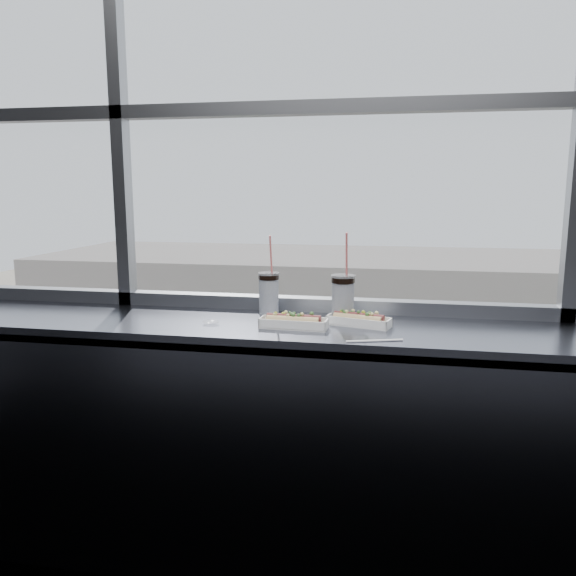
% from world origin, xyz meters
% --- Properties ---
extents(wall_back_lower, '(6.00, 0.00, 6.00)m').
position_xyz_m(wall_back_lower, '(0.00, 1.50, 0.55)').
color(wall_back_lower, black).
rests_on(wall_back_lower, ground).
extents(window_glass, '(6.00, 0.00, 6.00)m').
position_xyz_m(window_glass, '(0.00, 1.52, 2.30)').
color(window_glass, silver).
rests_on(window_glass, ground).
extents(window_mullions, '(6.00, 0.08, 2.40)m').
position_xyz_m(window_mullions, '(0.00, 1.50, 2.30)').
color(window_mullions, gray).
rests_on(window_mullions, ground).
extents(counter, '(6.00, 0.55, 0.06)m').
position_xyz_m(counter, '(0.00, 1.23, 1.07)').
color(counter, slate).
rests_on(counter, ground).
extents(counter_fascia, '(6.00, 0.04, 1.04)m').
position_xyz_m(counter_fascia, '(0.00, 0.97, 0.55)').
color(counter_fascia, slate).
rests_on(counter_fascia, ground).
extents(hotdog_tray_left, '(0.28, 0.10, 0.07)m').
position_xyz_m(hotdog_tray_left, '(-0.11, 1.15, 1.13)').
color(hotdog_tray_left, white).
rests_on(hotdog_tray_left, counter).
extents(hotdog_tray_right, '(0.27, 0.15, 0.06)m').
position_xyz_m(hotdog_tray_right, '(0.14, 1.24, 1.13)').
color(hotdog_tray_right, white).
rests_on(hotdog_tray_right, counter).
extents(soda_cup_left, '(0.10, 0.10, 0.35)m').
position_xyz_m(soda_cup_left, '(-0.27, 1.40, 1.20)').
color(soda_cup_left, white).
rests_on(soda_cup_left, counter).
extents(soda_cup_right, '(0.10, 0.10, 0.38)m').
position_xyz_m(soda_cup_right, '(0.07, 1.30, 1.21)').
color(soda_cup_right, white).
rests_on(soda_cup_right, counter).
extents(loose_straw, '(0.21, 0.07, 0.01)m').
position_xyz_m(loose_straw, '(0.21, 1.01, 1.10)').
color(loose_straw, white).
rests_on(loose_straw, counter).
extents(wrapper, '(0.08, 0.06, 0.02)m').
position_xyz_m(wrapper, '(-0.46, 1.15, 1.11)').
color(wrapper, silver).
rests_on(wrapper, counter).
extents(plaza_ground, '(120.00, 120.00, 0.00)m').
position_xyz_m(plaza_ground, '(0.00, 45.00, -11.00)').
color(plaza_ground, '#B4A893').
rests_on(plaza_ground, ground).
extents(street_asphalt, '(80.00, 10.00, 0.06)m').
position_xyz_m(street_asphalt, '(0.00, 21.50, -10.97)').
color(street_asphalt, black).
rests_on(street_asphalt, plaza_ground).
extents(far_sidewalk, '(80.00, 6.00, 0.04)m').
position_xyz_m(far_sidewalk, '(0.00, 29.50, -10.98)').
color(far_sidewalk, '#B4A893').
rests_on(far_sidewalk, plaza_ground).
extents(far_building, '(50.00, 14.00, 8.00)m').
position_xyz_m(far_building, '(0.00, 39.50, -7.00)').
color(far_building, gray).
rests_on(far_building, plaza_ground).
extents(car_near_c, '(2.76, 5.69, 1.84)m').
position_xyz_m(car_near_c, '(0.44, 17.50, -10.02)').
color(car_near_c, '#9E481B').
rests_on(car_near_c, street_asphalt).
extents(car_far_b, '(3.38, 7.09, 2.30)m').
position_xyz_m(car_far_b, '(0.52, 25.50, -9.79)').
color(car_far_b, '#B64300').
rests_on(car_far_b, street_asphalt).
extents(car_near_d, '(2.97, 6.48, 2.12)m').
position_xyz_m(car_near_d, '(5.57, 17.50, -9.88)').
color(car_near_d, silver).
rests_on(car_near_d, street_asphalt).
extents(car_near_a, '(2.87, 6.46, 2.13)m').
position_xyz_m(car_near_a, '(-14.67, 17.50, -9.88)').
color(car_near_a, silver).
rests_on(car_near_a, street_asphalt).
extents(car_near_b, '(2.98, 6.41, 2.09)m').
position_xyz_m(car_near_b, '(-6.43, 17.50, -9.90)').
color(car_near_b, black).
rests_on(car_near_b, street_asphalt).
extents(car_far_a, '(3.36, 6.86, 2.21)m').
position_xyz_m(car_far_a, '(-10.92, 25.50, -9.83)').
color(car_far_a, '#2C2325').
rests_on(car_far_a, street_asphalt).
extents(pedestrian_b, '(0.81, 0.61, 1.83)m').
position_xyz_m(pedestrian_b, '(-2.50, 29.46, -10.05)').
color(pedestrian_b, '#66605B').
rests_on(pedestrian_b, far_sidewalk).
extents(pedestrian_c, '(0.68, 0.90, 2.03)m').
position_xyz_m(pedestrian_c, '(3.40, 29.39, -9.94)').
color(pedestrian_c, '#66605B').
rests_on(pedestrian_c, far_sidewalk).
extents(pedestrian_a, '(0.96, 0.72, 2.16)m').
position_xyz_m(pedestrian_a, '(-4.61, 30.40, -9.88)').
color(pedestrian_a, '#66605B').
rests_on(pedestrian_a, far_sidewalk).
extents(tree_left, '(3.07, 3.07, 4.80)m').
position_xyz_m(tree_left, '(-8.25, 29.50, -7.75)').
color(tree_left, '#47382B').
rests_on(tree_left, far_sidewalk).
extents(tree_center, '(2.83, 2.83, 4.42)m').
position_xyz_m(tree_center, '(1.27, 29.50, -8.00)').
color(tree_center, '#47382B').
rests_on(tree_center, far_sidewalk).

